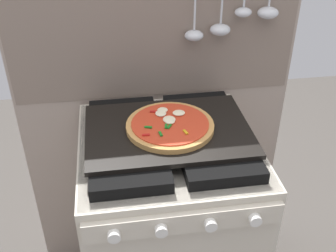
# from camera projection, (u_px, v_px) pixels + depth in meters

# --- Properties ---
(kitchen_backsplash) EXTENTS (1.10, 0.09, 1.55)m
(kitchen_backsplash) POSITION_uv_depth(u_px,v_px,m) (157.00, 110.00, 1.71)
(kitchen_backsplash) COLOR gray
(kitchen_backsplash) RESTS_ON ground_plane
(stove) EXTENTS (0.60, 0.64, 0.90)m
(stove) POSITION_uv_depth(u_px,v_px,m) (168.00, 228.00, 1.62)
(stove) COLOR beige
(stove) RESTS_ON ground_plane
(baking_tray) EXTENTS (0.54, 0.38, 0.02)m
(baking_tray) POSITION_uv_depth(u_px,v_px,m) (168.00, 131.00, 1.37)
(baking_tray) COLOR black
(baking_tray) RESTS_ON stove
(pizza_left) EXTENTS (0.29, 0.29, 0.03)m
(pizza_left) POSITION_uv_depth(u_px,v_px,m) (170.00, 126.00, 1.36)
(pizza_left) COLOR #C18947
(pizza_left) RESTS_ON baking_tray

